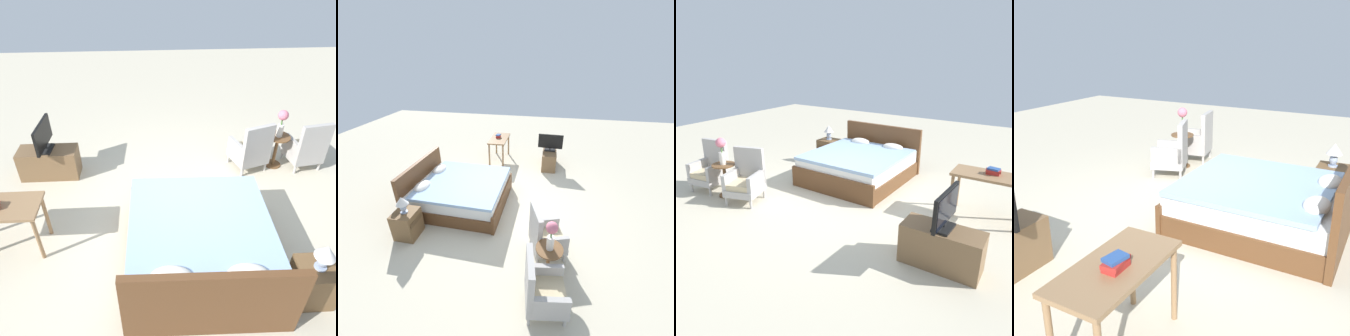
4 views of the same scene
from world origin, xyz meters
TOP-DOWN VIEW (x-y plane):
  - ground_plane at (0.00, 0.00)m, footprint 16.00×16.00m
  - bed at (-0.17, 1.09)m, footprint 1.84×2.04m
  - armchair_by_window_left at (-2.28, -0.88)m, footprint 0.61×0.61m
  - armchair_by_window_right at (-1.31, -0.88)m, footprint 0.68×0.68m
  - side_table at (-1.78, -0.95)m, footprint 0.40×0.40m
  - flower_vase at (-1.78, -0.95)m, footprint 0.17×0.17m
  - nightstand at (-1.36, 1.66)m, footprint 0.44×0.41m
  - table_lamp at (-1.36, 1.66)m, footprint 0.22×0.22m
  - tv_stand at (2.11, -0.88)m, footprint 0.96×0.40m
  - tv_flatscreen at (2.12, -0.88)m, footprint 0.22×0.71m
  - vanity_desk at (2.30, 0.70)m, footprint 1.04×0.52m
  - book_stack at (2.35, 0.74)m, footprint 0.23×0.15m

SIDE VIEW (x-z plane):
  - ground_plane at x=0.00m, z-range 0.00..0.00m
  - tv_stand at x=2.11m, z-range 0.00..0.51m
  - nightstand at x=-1.36m, z-range 0.00..0.53m
  - bed at x=-0.17m, z-range -0.18..0.78m
  - armchair_by_window_left at x=-2.28m, z-range -0.09..0.83m
  - armchair_by_window_right at x=-1.31m, z-range -0.09..0.83m
  - side_table at x=-1.78m, z-range 0.08..0.68m
  - vanity_desk at x=2.30m, z-range 0.26..0.99m
  - table_lamp at x=-1.36m, z-range 0.58..0.91m
  - tv_flatscreen at x=2.12m, z-range 0.52..1.01m
  - book_stack at x=2.35m, z-range 0.73..0.83m
  - flower_vase at x=-1.78m, z-range 0.65..1.13m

